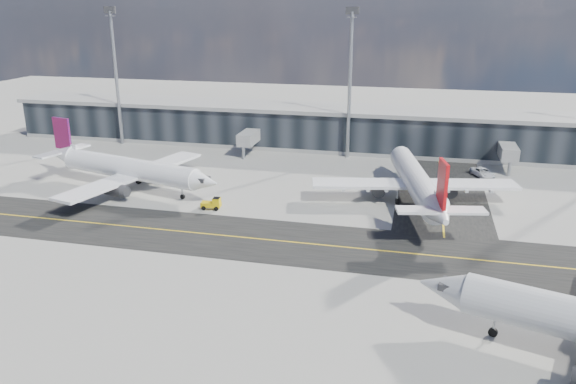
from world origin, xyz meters
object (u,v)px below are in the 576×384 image
airliner_af (127,168)px  service_van (483,172)px  airliner_redtail (416,182)px  baggage_tug (213,203)px

airliner_af → service_van: size_ratio=6.43×
airliner_af → airliner_redtail: airliner_redtail is taller
airliner_af → baggage_tug: airliner_af is taller
airliner_redtail → airliner_af: bearing=172.1°
baggage_tug → service_van: 49.19m
airliner_af → baggage_tug: size_ratio=11.62×
airliner_af → service_van: (58.26, 20.98, -2.75)m
airliner_redtail → service_van: size_ratio=6.74×
airliner_redtail → baggage_tug: 31.15m
service_van → baggage_tug: bearing=-171.2°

